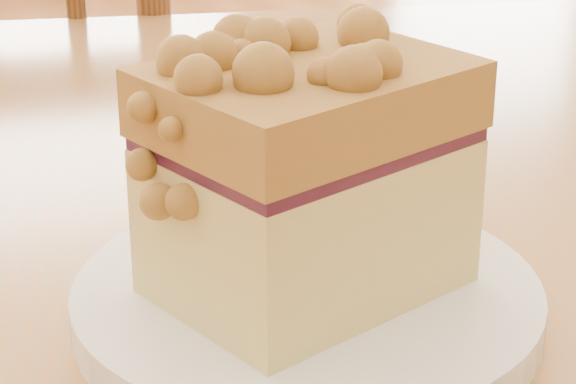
% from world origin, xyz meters
% --- Properties ---
extents(cafe_table_main, '(1.41, 1.05, 0.75)m').
position_xyz_m(cafe_table_main, '(0.02, 0.10, 0.66)').
color(cafe_table_main, '#A2723F').
rests_on(cafe_table_main, ground).
extents(cafe_chair_main, '(0.40, 0.40, 0.85)m').
position_xyz_m(cafe_chair_main, '(-0.01, 0.67, 0.43)').
color(cafe_chair_main, brown).
rests_on(cafe_chair_main, ground).
extents(plate, '(0.22, 0.22, 0.02)m').
position_xyz_m(plate, '(0.09, -0.08, 0.76)').
color(plate, white).
rests_on(plate, cafe_table_main).
extents(cake_slice, '(0.16, 0.14, 0.12)m').
position_xyz_m(cake_slice, '(0.09, -0.08, 0.83)').
color(cake_slice, '#D4BD77').
rests_on(cake_slice, plate).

